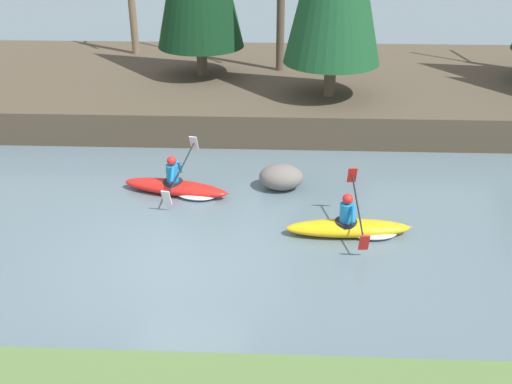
% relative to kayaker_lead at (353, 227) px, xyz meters
% --- Properties ---
extents(ground_plane, '(90.00, 90.00, 0.00)m').
position_rel_kayaker_lead_xyz_m(ground_plane, '(-3.58, -1.28, -0.20)').
color(ground_plane, slate).
extents(riverbank_far, '(44.00, 9.31, 0.99)m').
position_rel_kayaker_lead_xyz_m(riverbank_far, '(-3.58, 9.40, 0.30)').
color(riverbank_far, '#4C4233').
rests_on(riverbank_far, ground).
extents(kayaker_lead, '(2.78, 2.07, 1.20)m').
position_rel_kayaker_lead_xyz_m(kayaker_lead, '(0.00, 0.00, 0.00)').
color(kayaker_lead, yellow).
rests_on(kayaker_lead, ground).
extents(kayaker_middle, '(2.79, 2.05, 1.20)m').
position_rel_kayaker_lead_xyz_m(kayaker_middle, '(-4.10, 1.79, 0.00)').
color(kayaker_middle, red).
rests_on(kayaker_middle, ground).
extents(boulder_midstream, '(1.12, 0.87, 0.63)m').
position_rel_kayaker_lead_xyz_m(boulder_midstream, '(-1.59, 2.23, 0.12)').
color(boulder_midstream, slate).
rests_on(boulder_midstream, ground).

